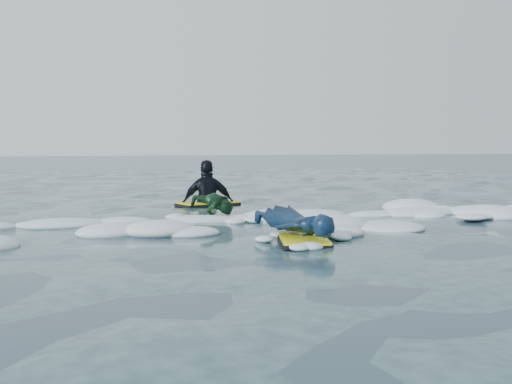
# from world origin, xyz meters

# --- Properties ---
(ground) EXTENTS (120.00, 120.00, 0.00)m
(ground) POSITION_xyz_m (0.00, 0.00, 0.00)
(ground) COLOR #192C3C
(ground) RESTS_ON ground
(foam_band) EXTENTS (12.00, 3.10, 0.30)m
(foam_band) POSITION_xyz_m (0.00, 1.03, 0.00)
(foam_band) COLOR white
(foam_band) RESTS_ON ground
(prone_woman_unit) EXTENTS (0.85, 1.69, 0.42)m
(prone_woman_unit) POSITION_xyz_m (0.89, -0.70, 0.22)
(prone_woman_unit) COLOR black
(prone_woman_unit) RESTS_ON ground
(prone_child_unit) EXTENTS (0.68, 1.18, 0.42)m
(prone_child_unit) POSITION_xyz_m (0.50, 1.96, 0.21)
(prone_child_unit) COLOR black
(prone_child_unit) RESTS_ON ground
(waiting_rider_unit) EXTENTS (1.31, 0.96, 1.77)m
(waiting_rider_unit) POSITION_xyz_m (0.84, 4.07, 0.03)
(waiting_rider_unit) COLOR black
(waiting_rider_unit) RESTS_ON ground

